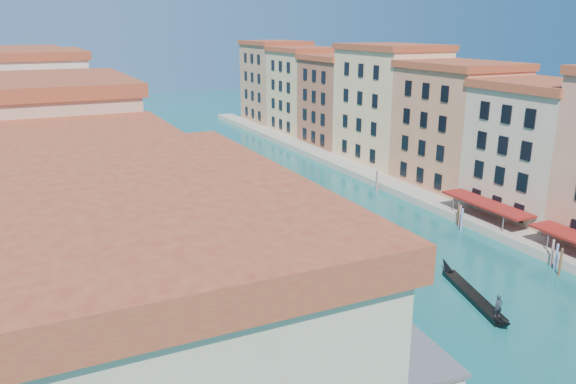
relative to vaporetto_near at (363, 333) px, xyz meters
name	(u,v)px	position (x,y,z in m)	size (l,w,h in m)	color
left_bank_palazzos	(43,146)	(-19.42, 42.69, 8.18)	(12.80, 128.40, 21.00)	tan
right_bank_palazzos	(410,115)	(36.58, 43.01, 8.22)	(12.80, 128.40, 21.00)	brown
quay	(367,175)	(28.58, 43.01, -1.03)	(4.00, 140.00, 1.00)	gray
mooring_poles_right	(534,249)	(25.68, 6.81, -0.23)	(1.44, 54.24, 3.20)	#53321C
vaporetto_near	(363,333)	(0.00, 0.00, 0.00)	(7.07, 23.17, 3.39)	silver
vaporetto_far	(201,197)	(-0.45, 40.05, -0.21)	(9.79, 20.17, 2.93)	white
gondola_fore	(473,294)	(13.84, 2.99, -1.07)	(4.75, 13.25, 2.70)	black
gondola_far	(333,218)	(13.19, 27.26, -1.22)	(2.95, 10.66, 1.52)	black
motorboat_mid	(268,263)	(-0.38, 17.19, -0.98)	(2.69, 6.98, 1.41)	silver
motorboat_far	(249,173)	(11.56, 52.53, -1.00)	(3.34, 6.84, 1.36)	silver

